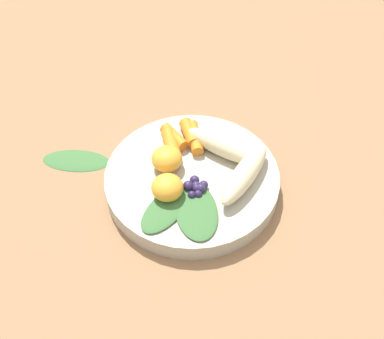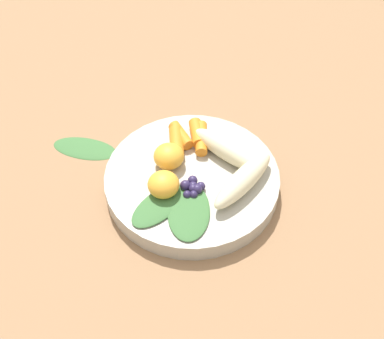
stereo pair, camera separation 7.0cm
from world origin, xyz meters
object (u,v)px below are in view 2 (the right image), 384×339
orange_segment_near (164,184)px  kale_leaf_stray (85,148)px  bowl (192,181)px  banana_peeled_right (243,180)px  banana_peeled_left (228,150)px

orange_segment_near → kale_leaf_stray: orange_segment_near is taller
bowl → orange_segment_near: 0.06m
bowl → banana_peeled_right: size_ratio=2.02×
banana_peeled_left → orange_segment_near: (-0.09, -0.06, 0.00)m
banana_peeled_right → kale_leaf_stray: (-0.23, 0.11, -0.04)m
orange_segment_near → kale_leaf_stray: (-0.12, 0.11, -0.04)m
bowl → banana_peeled_right: banana_peeled_right is taller
orange_segment_near → kale_leaf_stray: size_ratio=0.42×
banana_peeled_left → kale_leaf_stray: 0.22m
banana_peeled_left → kale_leaf_stray: (-0.21, 0.06, -0.04)m
kale_leaf_stray → bowl: bearing=169.2°
bowl → kale_leaf_stray: bearing=152.3°
bowl → kale_leaf_stray: (-0.16, 0.08, -0.01)m
bowl → banana_peeled_left: (0.05, 0.03, 0.03)m
orange_segment_near → banana_peeled_right: bearing=1.4°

